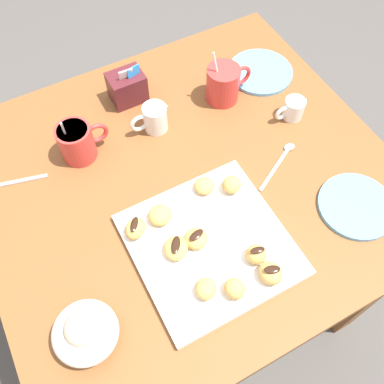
{
  "coord_description": "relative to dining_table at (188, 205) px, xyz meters",
  "views": [
    {
      "loc": [
        -0.25,
        -0.5,
        1.6
      ],
      "look_at": [
        -0.02,
        -0.05,
        0.78
      ],
      "focal_mm": 39.88,
      "sensor_mm": 36.0,
      "label": 1
    }
  ],
  "objects": [
    {
      "name": "beignet_7",
      "position": [
        -0.11,
        -0.08,
        0.17
      ],
      "size": [
        0.07,
        0.07,
        0.03
      ],
      "primitive_type": "ellipsoid",
      "rotation": [
        0.0,
        0.0,
        2.11
      ],
      "color": "#DBA351",
      "rests_on": "pastry_plate_square"
    },
    {
      "name": "beignet_2",
      "position": [
        -0.1,
        -0.27,
        0.17
      ],
      "size": [
        0.06,
        0.06,
        0.03
      ],
      "primitive_type": "ellipsoid",
      "rotation": [
        0.0,
        0.0,
        0.91
      ],
      "color": "#DBA351",
      "rests_on": "pastry_plate_square"
    },
    {
      "name": "sugar_caddy",
      "position": [
        -0.02,
        0.29,
        0.18
      ],
      "size": [
        0.09,
        0.07,
        0.11
      ],
      "color": "#561E23",
      "rests_on": "dining_table"
    },
    {
      "name": "chocolate_sauce_pitcher",
      "position": [
        0.32,
        0.04,
        0.17
      ],
      "size": [
        0.09,
        0.05,
        0.06
      ],
      "color": "white",
      "rests_on": "dining_table"
    },
    {
      "name": "saucer_sky_left",
      "position": [
        0.34,
        0.21,
        0.14
      ],
      "size": [
        0.18,
        0.18,
        0.01
      ],
      "primitive_type": "cylinder",
      "color": "#66A8DB",
      "rests_on": "dining_table"
    },
    {
      "name": "beignet_1",
      "position": [
        -0.11,
        -0.16,
        0.17
      ],
      "size": [
        0.07,
        0.07,
        0.03
      ],
      "primitive_type": "ellipsoid",
      "rotation": [
        0.0,
        0.0,
        4.14
      ],
      "color": "#DBA351",
      "rests_on": "pastry_plate_square"
    },
    {
      "name": "ground_plane",
      "position": [
        0.0,
        0.0,
        -0.62
      ],
      "size": [
        8.0,
        8.0,
        0.0
      ],
      "primitive_type": "plane",
      "color": "#514C47"
    },
    {
      "name": "coffee_mug_red_right",
      "position": [
        0.2,
        0.18,
        0.19
      ],
      "size": [
        0.13,
        0.09,
        0.15
      ],
      "color": "red",
      "rests_on": "dining_table"
    },
    {
      "name": "beignet_6",
      "position": [
        0.03,
        -0.3,
        0.17
      ],
      "size": [
        0.05,
        0.06,
        0.04
      ],
      "primitive_type": "ellipsoid",
      "rotation": [
        0.0,
        0.0,
        0.12
      ],
      "color": "#DBA351",
      "rests_on": "pastry_plate_square"
    },
    {
      "name": "cream_pitcher_white",
      "position": [
        -0.0,
        0.17,
        0.18
      ],
      "size": [
        0.1,
        0.06,
        0.07
      ],
      "color": "white",
      "rests_on": "dining_table"
    },
    {
      "name": "ice_cream_bowl",
      "position": [
        -0.34,
        -0.24,
        0.18
      ],
      "size": [
        0.12,
        0.12,
        0.09
      ],
      "color": "white",
      "rests_on": "dining_table"
    },
    {
      "name": "chocolate_drizzle_6",
      "position": [
        0.03,
        -0.3,
        0.19
      ],
      "size": [
        0.04,
        0.03,
        0.0
      ],
      "primitive_type": "ellipsoid",
      "rotation": [
        0.0,
        0.0,
        -0.38
      ],
      "color": "black",
      "rests_on": "beignet_6"
    },
    {
      "name": "pastry_plate_square",
      "position": [
        -0.04,
        -0.18,
        0.15
      ],
      "size": [
        0.32,
        0.32,
        0.02
      ],
      "primitive_type": "cube",
      "color": "white",
      "rests_on": "dining_table"
    },
    {
      "name": "chocolate_drizzle_8",
      "position": [
        -0.07,
        -0.16,
        0.19
      ],
      "size": [
        0.04,
        0.03,
        0.0
      ],
      "primitive_type": "ellipsoid",
      "rotation": [
        0.0,
        0.0,
        3.4
      ],
      "color": "black",
      "rests_on": "beignet_8"
    },
    {
      "name": "beignet_0",
      "position": [
        0.07,
        -0.09,
        0.17
      ],
      "size": [
        0.06,
        0.06,
        0.04
      ],
      "primitive_type": "ellipsoid",
      "rotation": [
        0.0,
        0.0,
        0.4
      ],
      "color": "#DBA351",
      "rests_on": "pastry_plate_square"
    },
    {
      "name": "beignet_8",
      "position": [
        -0.07,
        -0.16,
        0.17
      ],
      "size": [
        0.07,
        0.07,
        0.03
      ],
      "primitive_type": "ellipsoid",
      "rotation": [
        0.0,
        0.0,
        3.65
      ],
      "color": "#DBA351",
      "rests_on": "pastry_plate_square"
    },
    {
      "name": "beignet_5",
      "position": [
        -0.05,
        -0.3,
        0.17
      ],
      "size": [
        0.04,
        0.05,
        0.04
      ],
      "primitive_type": "ellipsoid",
      "rotation": [
        0.0,
        0.0,
        1.65
      ],
      "color": "#DBA351",
      "rests_on": "pastry_plate_square"
    },
    {
      "name": "loose_spoon_by_plate",
      "position": [
        0.22,
        -0.07,
        0.14
      ],
      "size": [
        0.15,
        0.09,
        0.01
      ],
      "color": "silver",
      "rests_on": "dining_table"
    },
    {
      "name": "coffee_mug_red_left",
      "position": [
        -0.2,
        0.18,
        0.19
      ],
      "size": [
        0.12,
        0.08,
        0.14
      ],
      "color": "red",
      "rests_on": "dining_table"
    },
    {
      "name": "chocolate_drizzle_9",
      "position": [
        -0.17,
        -0.08,
        0.19
      ],
      "size": [
        0.03,
        0.04,
        0.0
      ],
      "primitive_type": "ellipsoid",
      "rotation": [
        0.0,
        0.0,
        4.07
      ],
      "color": "black",
      "rests_on": "beignet_9"
    },
    {
      "name": "loose_spoon_near_saucer",
      "position": [
        -0.39,
        0.18,
        0.14
      ],
      "size": [
        0.16,
        0.05,
        0.01
      ],
      "color": "silver",
      "rests_on": "dining_table"
    },
    {
      "name": "dining_table",
      "position": [
        0.0,
        0.0,
        0.0
      ],
      "size": [
        0.96,
        0.88,
        0.76
      ],
      "color": "brown",
      "rests_on": "ground_plane"
    },
    {
      "name": "beignet_3",
      "position": [
        0.02,
        -0.25,
        0.17
      ],
      "size": [
        0.06,
        0.06,
        0.04
      ],
      "primitive_type": "ellipsoid",
      "rotation": [
        0.0,
        0.0,
        2.68
      ],
      "color": "#DBA351",
      "rests_on": "pastry_plate_square"
    },
    {
      "name": "saucer_sky_right",
      "position": [
        0.3,
        -0.25,
        0.14
      ],
      "size": [
        0.17,
        0.17,
        0.01
      ],
      "primitive_type": "cylinder",
      "color": "#66A8DB",
      "rests_on": "dining_table"
    },
    {
      "name": "chocolate_drizzle_3",
      "position": [
        0.02,
        -0.25,
        0.19
      ],
      "size": [
        0.03,
        0.02,
        0.0
      ],
      "primitive_type": "ellipsoid",
      "rotation": [
        0.0,
        0.0,
        2.89
      ],
      "color": "black",
      "rests_on": "beignet_3"
    },
    {
      "name": "beignet_4",
      "position": [
        0.01,
        -0.06,
        0.17
      ],
      "size": [
        0.06,
        0.05,
        0.03
      ],
      "primitive_type": "ellipsoid",
      "rotation": [
        0.0,
        0.0,
        2.95
      ],
      "color": "#DBA351",
      "rests_on": "pastry_plate_square"
    },
    {
      "name": "chocolate_drizzle_1",
      "position": [
        -0.11,
        -0.16,
        0.19
      ],
      "size": [
        0.04,
        0.04,
        0.0
      ],
      "primitive_type": "ellipsoid",
      "rotation": [
        0.0,
        0.0,
        4.09
      ],
      "color": "black",
      "rests_on": "beignet_1"
    },
    {
      "name": "beignet_9",
      "position": [
        -0.17,
        -0.08,
        0.17
      ],
      "size": [
        0.07,
        0.06,
        0.03
      ],
      "primitive_type": "ellipsoid",
      "rotation": [
        0.0,
        0.0,
        3.84
      ],
      "color": "#DBA351",
      "rests_on": "pastry_plate_square"
    }
  ]
}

